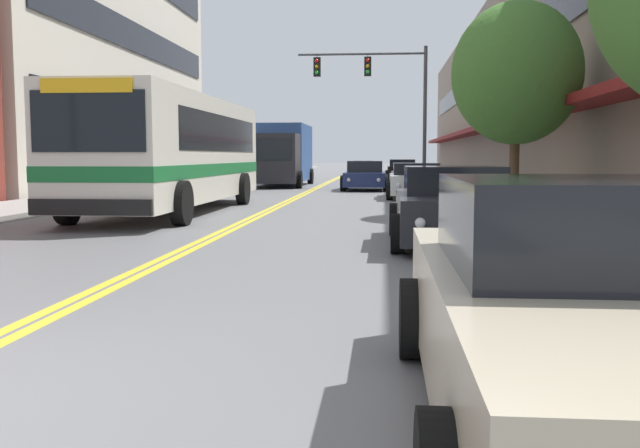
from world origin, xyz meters
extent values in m
plane|color=slate|center=(0.00, 37.00, 0.00)|extent=(240.00, 240.00, 0.00)
cube|color=#9E9B96|center=(-6.98, 37.00, 0.08)|extent=(2.96, 106.00, 0.15)
cube|color=#9E9B96|center=(6.98, 37.00, 0.08)|extent=(2.96, 106.00, 0.15)
cube|color=yellow|center=(-0.10, 37.00, 0.00)|extent=(0.14, 106.00, 0.01)
cube|color=yellow|center=(0.10, 37.00, 0.00)|extent=(0.14, 106.00, 0.01)
cube|color=black|center=(-8.67, 30.32, 3.59)|extent=(0.08, 22.10, 1.40)
cube|color=black|center=(-8.67, 30.32, 7.18)|extent=(0.08, 22.10, 1.40)
cube|color=gray|center=(12.71, 37.00, 4.98)|extent=(8.00, 68.00, 9.95)
cube|color=maroon|center=(8.16, 37.00, 2.90)|extent=(1.10, 61.20, 0.24)
cube|color=black|center=(8.67, 37.00, 6.17)|extent=(0.08, 61.20, 1.40)
cube|color=silver|center=(-2.54, 15.12, 1.72)|extent=(2.57, 11.25, 2.75)
cube|color=#196B33|center=(-2.54, 15.12, 1.17)|extent=(2.59, 11.27, 0.32)
cube|color=black|center=(-2.54, 15.69, 2.16)|extent=(2.60, 8.78, 0.99)
cube|color=black|center=(-2.54, 9.48, 2.22)|extent=(2.31, 0.04, 1.21)
cube|color=yellow|center=(-2.54, 9.47, 2.90)|extent=(1.85, 0.06, 0.28)
cube|color=black|center=(-2.54, 9.46, 0.53)|extent=(2.51, 0.08, 0.32)
cylinder|color=black|center=(-3.85, 11.30, 0.50)|extent=(0.30, 1.00, 1.00)
cylinder|color=black|center=(-1.23, 11.30, 0.50)|extent=(0.30, 1.00, 1.00)
cylinder|color=black|center=(-3.85, 18.22, 0.50)|extent=(0.30, 1.00, 1.00)
cylinder|color=black|center=(-1.23, 18.22, 0.50)|extent=(0.30, 1.00, 1.00)
cube|color=#475675|center=(-4.40, 25.61, 0.53)|extent=(1.91, 4.52, 0.72)
cube|color=black|center=(-4.40, 25.79, 1.15)|extent=(1.64, 1.99, 0.54)
cylinder|color=black|center=(-5.38, 24.21, 0.31)|extent=(0.22, 0.61, 0.61)
cylinder|color=black|center=(-3.43, 24.21, 0.31)|extent=(0.22, 0.61, 0.61)
cylinder|color=black|center=(-5.38, 27.01, 0.31)|extent=(0.22, 0.61, 0.61)
cylinder|color=black|center=(-3.43, 27.01, 0.31)|extent=(0.22, 0.61, 0.61)
sphere|color=silver|center=(-5.07, 23.33, 0.56)|extent=(0.16, 0.16, 0.16)
sphere|color=silver|center=(-3.74, 23.33, 0.56)|extent=(0.16, 0.16, 0.16)
cube|color=red|center=(-5.09, 27.88, 0.56)|extent=(0.18, 0.04, 0.10)
cube|color=red|center=(-3.72, 27.88, 0.56)|extent=(0.18, 0.04, 0.10)
cube|color=beige|center=(4.44, -0.12, 0.54)|extent=(1.89, 4.54, 0.75)
cube|color=black|center=(4.44, 0.06, 1.16)|extent=(1.63, 2.00, 0.50)
cylinder|color=black|center=(3.47, 1.29, 0.31)|extent=(0.22, 0.61, 0.61)
cube|color=red|center=(3.76, 2.16, 0.58)|extent=(0.18, 0.04, 0.10)
cube|color=red|center=(5.12, 2.16, 0.58)|extent=(0.18, 0.04, 0.10)
cube|color=#232328|center=(4.44, 8.43, 0.53)|extent=(1.93, 4.04, 0.70)
cube|color=black|center=(4.44, 8.59, 1.12)|extent=(1.66, 1.78, 0.48)
cylinder|color=black|center=(3.45, 7.17, 0.32)|extent=(0.22, 0.63, 0.63)
cylinder|color=black|center=(5.43, 7.17, 0.32)|extent=(0.22, 0.63, 0.63)
cylinder|color=black|center=(3.45, 9.68, 0.32)|extent=(0.22, 0.63, 0.63)
cylinder|color=black|center=(5.43, 9.68, 0.32)|extent=(0.22, 0.63, 0.63)
sphere|color=silver|center=(3.77, 6.38, 0.56)|extent=(0.16, 0.16, 0.16)
sphere|color=silver|center=(5.12, 6.38, 0.56)|extent=(0.16, 0.16, 0.16)
cube|color=red|center=(3.75, 10.46, 0.56)|extent=(0.18, 0.04, 0.10)
cube|color=red|center=(5.14, 10.46, 0.56)|extent=(0.18, 0.04, 0.10)
cube|color=black|center=(4.39, 41.90, 0.52)|extent=(1.85, 4.33, 0.70)
cube|color=black|center=(4.39, 42.07, 1.09)|extent=(1.59, 1.90, 0.45)
cylinder|color=black|center=(3.44, 40.56, 0.31)|extent=(0.22, 0.61, 0.61)
cylinder|color=black|center=(5.34, 40.56, 0.31)|extent=(0.22, 0.61, 0.61)
cylinder|color=black|center=(3.44, 43.24, 0.31)|extent=(0.22, 0.61, 0.61)
cylinder|color=black|center=(5.34, 43.24, 0.31)|extent=(0.22, 0.61, 0.61)
sphere|color=silver|center=(3.74, 39.71, 0.55)|extent=(0.16, 0.16, 0.16)
sphere|color=silver|center=(5.04, 39.71, 0.55)|extent=(0.16, 0.16, 0.16)
cube|color=red|center=(3.72, 44.07, 0.55)|extent=(0.18, 0.04, 0.10)
cube|color=red|center=(5.05, 44.07, 0.55)|extent=(0.18, 0.04, 0.10)
cube|color=white|center=(4.40, 22.15, 0.52)|extent=(1.90, 4.01, 0.67)
cube|color=black|center=(4.40, 22.31, 1.07)|extent=(1.64, 1.76, 0.43)
cylinder|color=black|center=(3.43, 20.91, 0.33)|extent=(0.22, 0.67, 0.67)
cylinder|color=black|center=(5.38, 20.91, 0.33)|extent=(0.22, 0.67, 0.67)
cylinder|color=black|center=(3.43, 23.39, 0.33)|extent=(0.22, 0.67, 0.67)
cylinder|color=black|center=(5.38, 23.39, 0.33)|extent=(0.22, 0.67, 0.67)
sphere|color=silver|center=(3.74, 20.13, 0.55)|extent=(0.16, 0.16, 0.16)
sphere|color=silver|center=(5.07, 20.13, 0.55)|extent=(0.16, 0.16, 0.16)
cube|color=red|center=(3.72, 24.17, 0.55)|extent=(0.18, 0.04, 0.10)
cube|color=red|center=(5.09, 24.17, 0.55)|extent=(0.18, 0.04, 0.10)
cube|color=maroon|center=(1.57, 53.00, 0.45)|extent=(1.71, 4.43, 0.56)
cube|color=black|center=(1.57, 53.17, 0.95)|extent=(1.47, 1.95, 0.45)
cylinder|color=black|center=(0.70, 51.62, 0.30)|extent=(0.22, 0.61, 0.61)
cylinder|color=black|center=(2.45, 51.62, 0.30)|extent=(0.22, 0.61, 0.61)
cylinder|color=black|center=(0.70, 54.37, 0.30)|extent=(0.22, 0.61, 0.61)
cylinder|color=black|center=(2.45, 54.37, 0.30)|extent=(0.22, 0.61, 0.61)
sphere|color=silver|center=(0.98, 50.76, 0.47)|extent=(0.16, 0.16, 0.16)
sphere|color=silver|center=(2.17, 50.76, 0.47)|extent=(0.16, 0.16, 0.16)
cube|color=red|center=(0.96, 55.22, 0.47)|extent=(0.18, 0.04, 0.10)
cube|color=red|center=(2.19, 55.22, 0.47)|extent=(0.18, 0.04, 0.10)
cube|color=#19234C|center=(2.38, 28.17, 0.50)|extent=(1.80, 4.06, 0.62)
cube|color=black|center=(2.38, 28.33, 1.06)|extent=(1.55, 1.79, 0.51)
cylinder|color=black|center=(1.46, 26.91, 0.35)|extent=(0.22, 0.70, 0.70)
cylinder|color=black|center=(3.30, 26.91, 0.35)|extent=(0.22, 0.70, 0.70)
cylinder|color=black|center=(1.46, 29.43, 0.35)|extent=(0.22, 0.70, 0.70)
cylinder|color=black|center=(3.30, 29.43, 0.35)|extent=(0.22, 0.70, 0.70)
sphere|color=silver|center=(1.75, 26.12, 0.53)|extent=(0.16, 0.16, 0.16)
sphere|color=silver|center=(3.01, 26.12, 0.53)|extent=(0.16, 0.16, 0.16)
cube|color=red|center=(1.73, 30.21, 0.53)|extent=(0.18, 0.04, 0.10)
cube|color=red|center=(3.03, 30.21, 0.53)|extent=(0.18, 0.04, 0.10)
cube|color=#232328|center=(-2.07, 29.78, 1.42)|extent=(2.44, 2.28, 2.33)
cube|color=black|center=(-2.07, 28.61, 1.84)|extent=(2.07, 0.04, 1.03)
cube|color=#335699|center=(-2.07, 33.58, 1.71)|extent=(2.48, 5.33, 2.92)
cylinder|color=black|center=(-3.31, 29.78, 0.42)|extent=(0.28, 0.84, 0.84)
cylinder|color=black|center=(-0.82, 29.78, 0.42)|extent=(0.28, 0.84, 0.84)
cylinder|color=black|center=(-3.31, 35.18, 0.42)|extent=(0.28, 0.84, 0.84)
cylinder|color=black|center=(-0.82, 35.18, 0.42)|extent=(0.28, 0.84, 0.84)
cylinder|color=#47474C|center=(5.20, 31.30, 3.42)|extent=(0.18, 0.18, 6.84)
cylinder|color=#47474C|center=(2.09, 31.30, 6.49)|extent=(6.22, 0.11, 0.11)
cube|color=black|center=(2.40, 31.30, 5.89)|extent=(0.34, 0.26, 0.92)
sphere|color=red|center=(2.40, 31.14, 6.17)|extent=(0.18, 0.18, 0.18)
sphere|color=yellow|center=(2.40, 31.14, 5.89)|extent=(0.18, 0.18, 0.18)
sphere|color=green|center=(2.40, 31.14, 5.61)|extent=(0.18, 0.18, 0.18)
cylinder|color=black|center=(2.40, 31.30, 6.42)|extent=(0.02, 0.02, 0.14)
cube|color=black|center=(-0.08, 31.30, 5.89)|extent=(0.34, 0.26, 0.92)
sphere|color=red|center=(-0.08, 31.14, 6.17)|extent=(0.18, 0.18, 0.18)
sphere|color=yellow|center=(-0.08, 31.14, 5.89)|extent=(0.18, 0.18, 0.18)
sphere|color=green|center=(-0.08, 31.14, 5.61)|extent=(0.18, 0.18, 0.18)
cylinder|color=black|center=(-0.08, 31.30, 6.42)|extent=(0.02, 0.02, 0.14)
cylinder|color=brown|center=(6.63, 14.99, 1.20)|extent=(0.26, 0.26, 2.10)
ellipsoid|color=#42752D|center=(6.63, 14.99, 3.67)|extent=(3.34, 3.34, 3.68)
cylinder|color=yellow|center=(5.95, 6.37, 0.47)|extent=(0.27, 0.27, 0.64)
sphere|color=yellow|center=(5.95, 6.37, 0.86)|extent=(0.25, 0.25, 0.25)
cylinder|color=yellow|center=(5.77, 6.37, 0.54)|extent=(0.08, 0.12, 0.12)
camera|label=1|loc=(3.23, -4.08, 1.54)|focal=40.00mm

